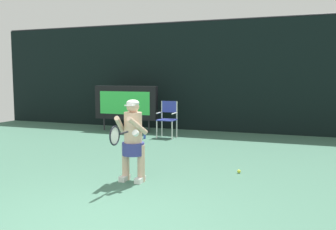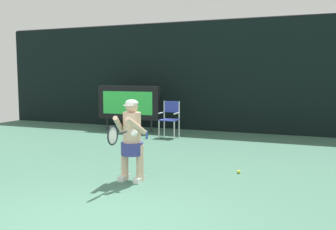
# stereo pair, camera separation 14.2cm
# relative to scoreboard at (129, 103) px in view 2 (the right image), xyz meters

# --- Properties ---
(backdrop_screen) EXTENTS (18.00, 0.12, 3.66)m
(backdrop_screen) POSITION_rel_scoreboard_xyz_m (3.30, 1.15, 0.86)
(backdrop_screen) COLOR black
(backdrop_screen) RESTS_ON ground
(scoreboard) EXTENTS (2.20, 0.21, 1.50)m
(scoreboard) POSITION_rel_scoreboard_xyz_m (0.00, 0.00, 0.00)
(scoreboard) COLOR black
(scoreboard) RESTS_ON ground
(umpire_chair) EXTENTS (0.52, 0.44, 1.08)m
(umpire_chair) POSITION_rel_scoreboard_xyz_m (1.73, -0.66, -0.33)
(umpire_chair) COLOR white
(umpire_chair) RESTS_ON ground
(water_bottle) EXTENTS (0.07, 0.07, 0.27)m
(water_bottle) POSITION_rel_scoreboard_xyz_m (1.18, -1.11, -0.82)
(water_bottle) COLOR #3A58C2
(water_bottle) RESTS_ON ground
(tennis_player) EXTENTS (0.53, 0.61, 1.43)m
(tennis_player) POSITION_rel_scoreboard_xyz_m (2.82, -5.22, -0.18)
(tennis_player) COLOR white
(tennis_player) RESTS_ON ground
(tennis_racket) EXTENTS (0.03, 0.60, 0.31)m
(tennis_racket) POSITION_rel_scoreboard_xyz_m (2.85, -5.89, -0.04)
(tennis_racket) COLOR black
(tennis_ball_spare) EXTENTS (0.07, 0.07, 0.07)m
(tennis_ball_spare) POSITION_rel_scoreboard_xyz_m (4.46, -4.03, -0.91)
(tennis_ball_spare) COLOR #CCDB3D
(tennis_ball_spare) RESTS_ON ground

